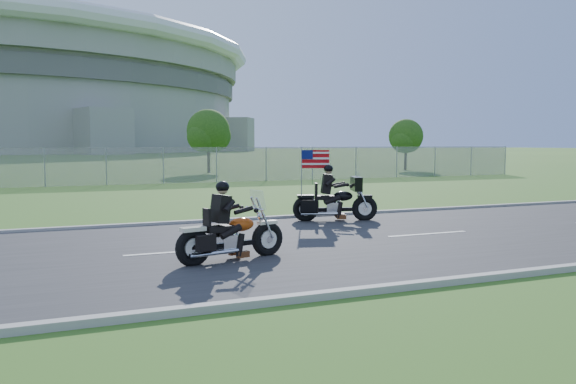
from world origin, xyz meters
name	(u,v)px	position (x,y,z in m)	size (l,w,h in m)	color
ground	(272,247)	(0.00, 0.00, 0.00)	(420.00, 420.00, 0.00)	#2E591B
road	(272,246)	(0.00, 0.00, 0.02)	(120.00, 8.00, 0.04)	#28282B
curb_north	(223,221)	(0.00, 4.05, 0.05)	(120.00, 0.18, 0.12)	#9E9B93
curb_south	(367,291)	(0.00, -4.05, 0.05)	(120.00, 0.18, 0.12)	#9E9B93
fence	(45,167)	(-5.00, 20.00, 1.00)	(60.00, 0.03, 2.00)	gray
stadium	(1,96)	(-20.00, 170.00, 15.58)	(140.40, 140.40, 29.20)	#A3A099
tree_fence_near	(209,133)	(6.04, 30.04, 2.97)	(3.52, 3.28, 4.75)	#382316
tree_fence_far	(406,138)	(22.04, 28.03, 2.64)	(3.08, 2.87, 4.20)	#382316
motorcycle_lead	(230,236)	(-1.26, -1.15, 0.49)	(2.26, 0.91, 1.54)	black
motorcycle_follow	(335,202)	(2.99, 2.98, 0.56)	(2.36, 1.16, 2.02)	black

